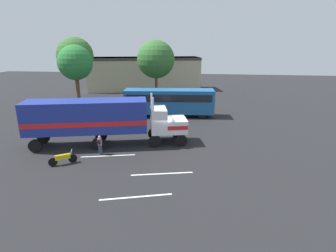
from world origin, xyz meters
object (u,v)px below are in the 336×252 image
at_px(person_bystander, 100,144).
at_px(tree_left, 75,56).
at_px(semi_truck, 100,118).
at_px(tree_right, 75,63).
at_px(motorcycle, 63,158).
at_px(tree_center, 156,59).
at_px(parked_bus, 169,100).

height_order(person_bystander, tree_left, tree_left).
relative_size(semi_truck, tree_right, 1.64).
distance_m(semi_truck, tree_left, 20.77).
bearing_deg(motorcycle, tree_right, 110.60).
height_order(motorcycle, tree_left, tree_left).
bearing_deg(tree_right, person_bystander, -59.13).
height_order(semi_truck, tree_left, tree_left).
bearing_deg(tree_left, tree_center, 14.59).
distance_m(parked_bus, tree_center, 11.10).
xyz_separation_m(person_bystander, motorcycle, (-2.10, -2.27, -0.41)).
height_order(parked_bus, tree_right, tree_right).
distance_m(tree_left, tree_center, 12.09).
distance_m(semi_truck, parked_bus, 11.94).
height_order(tree_left, tree_center, tree_left).
distance_m(tree_center, tree_right, 12.78).
xyz_separation_m(parked_bus, tree_left, (-15.02, 6.59, 5.02)).
bearing_deg(person_bystander, tree_left, 119.09).
bearing_deg(tree_center, motorcycle, -96.58).
bearing_deg(motorcycle, parked_bus, 67.89).
bearing_deg(tree_right, parked_bus, -1.37).
bearing_deg(person_bystander, parked_bus, 72.48).
xyz_separation_m(motorcycle, tree_center, (2.87, 24.92, 5.98)).
xyz_separation_m(parked_bus, tree_right, (-12.07, 0.29, 4.42)).
relative_size(tree_left, tree_center, 1.04).
bearing_deg(semi_truck, tree_left, 120.23).
relative_size(parked_bus, tree_center, 1.19).
bearing_deg(tree_left, semi_truck, -59.77).
bearing_deg(semi_truck, tree_center, 85.88).
distance_m(parked_bus, tree_left, 17.15).
height_order(semi_truck, parked_bus, semi_truck).
xyz_separation_m(semi_truck, person_bystander, (0.71, -2.10, -1.63)).
relative_size(semi_truck, motorcycle, 8.05).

